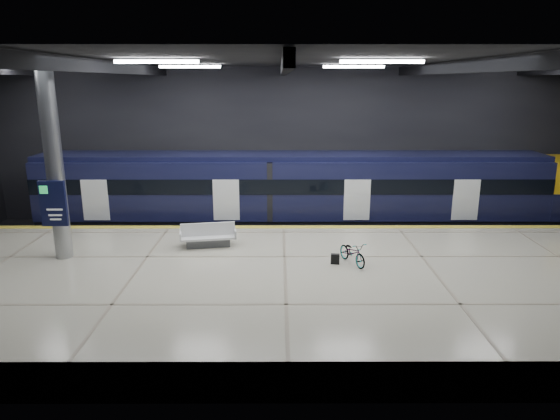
{
  "coord_description": "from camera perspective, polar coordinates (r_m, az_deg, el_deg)",
  "views": [
    {
      "loc": [
        -0.21,
        -18.14,
        7.33
      ],
      "look_at": [
        -0.16,
        1.5,
        2.2
      ],
      "focal_mm": 32.0,
      "sensor_mm": 36.0,
      "label": 1
    }
  ],
  "objects": [
    {
      "name": "bicycle",
      "position": [
        17.59,
        8.29,
        -4.83
      ],
      "size": [
        1.13,
        1.65,
        0.82
      ],
      "primitive_type": "imported",
      "rotation": [
        0.0,
        0.0,
        0.42
      ],
      "color": "#99999E",
      "rests_on": "platform"
    },
    {
      "name": "platform",
      "position": [
        17.04,
        0.58,
        -8.8
      ],
      "size": [
        30.0,
        11.0,
        1.1
      ],
      "primitive_type": "cube",
      "color": "beige",
      "rests_on": "ground"
    },
    {
      "name": "safety_strip",
      "position": [
        21.79,
        0.41,
        -1.95
      ],
      "size": [
        30.0,
        0.4,
        0.01
      ],
      "primitive_type": "cube",
      "color": "yellow",
      "rests_on": "platform"
    },
    {
      "name": "train",
      "position": [
        24.33,
        5.49,
        2.06
      ],
      "size": [
        29.4,
        2.84,
        3.79
      ],
      "color": "black",
      "rests_on": "ground"
    },
    {
      "name": "rails",
      "position": [
        24.72,
        0.35,
        -2.41
      ],
      "size": [
        30.0,
        1.52,
        0.16
      ],
      "color": "gray",
      "rests_on": "ground"
    },
    {
      "name": "info_column",
      "position": [
        19.02,
        -24.41,
        4.66
      ],
      "size": [
        0.9,
        0.78,
        6.9
      ],
      "color": "#9EA0A5",
      "rests_on": "platform"
    },
    {
      "name": "room_shell",
      "position": [
        18.21,
        0.52,
        9.57
      ],
      "size": [
        30.1,
        16.1,
        8.05
      ],
      "color": "black",
      "rests_on": "ground"
    },
    {
      "name": "pannier_bag",
      "position": [
        17.6,
        6.32,
        -5.58
      ],
      "size": [
        0.32,
        0.22,
        0.35
      ],
      "primitive_type": "cube",
      "rotation": [
        0.0,
        0.0,
        -0.16
      ],
      "color": "black",
      "rests_on": "platform"
    },
    {
      "name": "bench",
      "position": [
        19.43,
        -8.22,
        -3.19
      ],
      "size": [
        2.25,
        1.22,
        0.94
      ],
      "rotation": [
        0.0,
        0.0,
        0.17
      ],
      "color": "#595B60",
      "rests_on": "platform"
    },
    {
      "name": "ground",
      "position": [
        19.56,
        0.48,
        -7.36
      ],
      "size": [
        30.0,
        30.0,
        0.0
      ],
      "primitive_type": "plane",
      "color": "black",
      "rests_on": "ground"
    }
  ]
}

